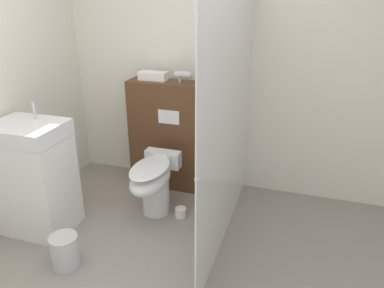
{
  "coord_description": "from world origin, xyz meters",
  "views": [
    {
      "loc": [
        1.01,
        -1.75,
        2.03
      ],
      "look_at": [
        0.09,
        1.13,
        0.75
      ],
      "focal_mm": 35.0,
      "sensor_mm": 36.0,
      "label": 1
    }
  ],
  "objects_px": {
    "toilet": "(153,182)",
    "sink_vanity": "(35,178)",
    "hair_drier": "(184,75)",
    "waste_bin": "(65,251)"
  },
  "relations": [
    {
      "from": "toilet",
      "to": "sink_vanity",
      "type": "height_order",
      "value": "sink_vanity"
    },
    {
      "from": "sink_vanity",
      "to": "hair_drier",
      "type": "distance_m",
      "value": 1.65
    },
    {
      "from": "toilet",
      "to": "waste_bin",
      "type": "relative_size",
      "value": 2.46
    },
    {
      "from": "hair_drier",
      "to": "sink_vanity",
      "type": "bearing_deg",
      "value": -131.93
    },
    {
      "from": "toilet",
      "to": "hair_drier",
      "type": "relative_size",
      "value": 3.52
    },
    {
      "from": "toilet",
      "to": "hair_drier",
      "type": "height_order",
      "value": "hair_drier"
    },
    {
      "from": "sink_vanity",
      "to": "waste_bin",
      "type": "relative_size",
      "value": 4.25
    },
    {
      "from": "sink_vanity",
      "to": "toilet",
      "type": "bearing_deg",
      "value": 29.72
    },
    {
      "from": "toilet",
      "to": "hair_drier",
      "type": "xyz_separation_m",
      "value": [
        0.1,
        0.59,
        0.88
      ]
    },
    {
      "from": "toilet",
      "to": "sink_vanity",
      "type": "relative_size",
      "value": 0.58
    }
  ]
}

